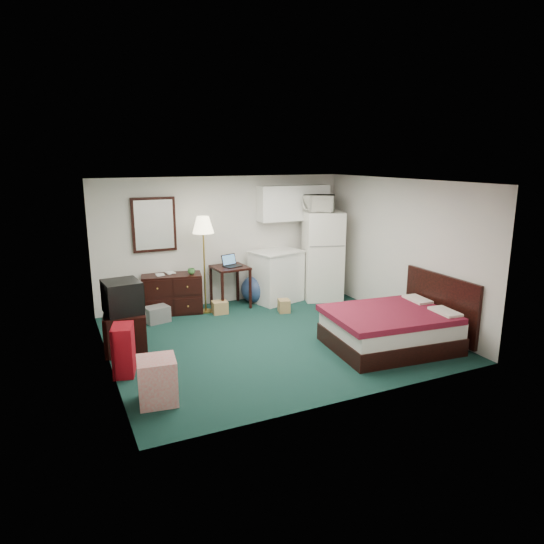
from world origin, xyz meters
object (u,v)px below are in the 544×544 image
kitchen_counter (276,277)px  bed (390,329)px  tv_stand (126,332)px  desk (230,287)px  suitcase (124,350)px  dresser (172,294)px  floor_lamp (204,265)px  fridge (323,256)px

kitchen_counter → bed: size_ratio=0.56×
bed → tv_stand: (-3.69, 1.56, 0.01)m
desk → tv_stand: desk is taller
suitcase → desk: bearing=58.6°
dresser → kitchen_counter: bearing=8.7°
floor_lamp → suitcase: 2.85m
fridge → tv_stand: fridge is taller
floor_lamp → fridge: bearing=-3.0°
desk → fridge: size_ratio=0.45×
desk → tv_stand: 2.62m
floor_lamp → kitchen_counter: bearing=3.3°
suitcase → fridge: bearing=40.0°
desk → kitchen_counter: kitchen_counter is taller
desk → bed: size_ratio=0.45×
dresser → desk: 1.12m
dresser → fridge: bearing=5.6°
desk → bed: (1.49, -2.99, -0.12)m
desk → suitcase: bearing=-139.9°
bed → suitcase: suitcase is taller
fridge → bed: fridge is taller
dresser → bed: size_ratio=0.60×
floor_lamp → suitcase: (-1.80, -2.14, -0.56)m
kitchen_counter → fridge: (0.94, -0.22, 0.39)m
desk → fridge: (1.92, -0.24, 0.49)m
dresser → bed: dresser is taller
floor_lamp → bed: floor_lamp is taller
dresser → suitcase: size_ratio=1.58×
kitchen_counter → suitcase: (-3.32, -2.23, -0.16)m
fridge → suitcase: bearing=-137.3°
bed → floor_lamp: bearing=130.7°
kitchen_counter → suitcase: bearing=-161.5°
tv_stand → suitcase: bearing=-90.8°
fridge → suitcase: 4.74m
dresser → fridge: 3.10m
kitchen_counter → bed: 3.02m
dresser → desk: desk is taller
dresser → desk: bearing=7.0°
fridge → desk: bearing=-169.8°
bed → tv_stand: size_ratio=2.73×
suitcase → floor_lamp: bearing=64.6°
bed → suitcase: 3.91m
kitchen_counter → tv_stand: size_ratio=1.52×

